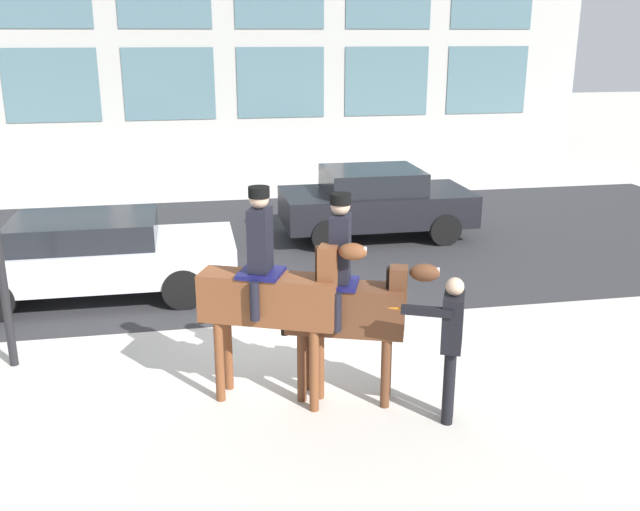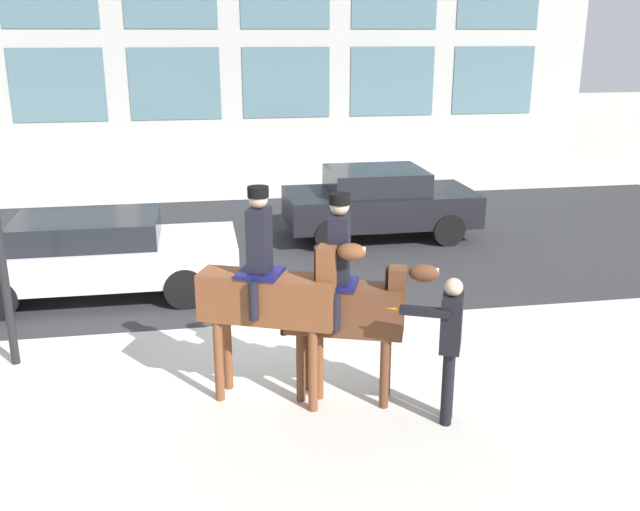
{
  "view_description": "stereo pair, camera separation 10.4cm",
  "coord_description": "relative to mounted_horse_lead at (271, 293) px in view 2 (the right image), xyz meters",
  "views": [
    {
      "loc": [
        -1.27,
        -9.52,
        4.23
      ],
      "look_at": [
        0.3,
        -1.14,
        1.56
      ],
      "focal_mm": 40.0,
      "sensor_mm": 36.0,
      "label": 1
    },
    {
      "loc": [
        -1.17,
        -9.54,
        4.23
      ],
      "look_at": [
        0.3,
        -1.14,
        1.56
      ],
      "focal_mm": 40.0,
      "sensor_mm": 36.0,
      "label": 2
    }
  ],
  "objects": [
    {
      "name": "mounted_horse_lead",
      "position": [
        0.0,
        0.0,
        0.0
      ],
      "size": [
        1.91,
        1.04,
        2.61
      ],
      "rotation": [
        0.0,
        0.0,
        -0.4
      ],
      "color": "brown",
      "rests_on": "ground_plane"
    },
    {
      "name": "mounted_horse_companion",
      "position": [
        0.88,
        -0.12,
        -0.12
      ],
      "size": [
        1.77,
        0.88,
        2.52
      ],
      "rotation": [
        0.0,
        0.0,
        -0.34
      ],
      "color": "#59331E",
      "rests_on": "ground_plane"
    },
    {
      "name": "street_car_near_lane",
      "position": [
        -2.5,
        4.07,
        -0.63
      ],
      "size": [
        4.6,
        1.9,
        1.37
      ],
      "color": "silver",
      "rests_on": "ground_plane"
    },
    {
      "name": "pedestrian_bystander",
      "position": [
        1.88,
        -0.84,
        -0.36
      ],
      "size": [
        0.91,
        0.45,
        1.72
      ],
      "rotation": [
        0.0,
        0.0,
        2.73
      ],
      "color": "black",
      "rests_on": "ground_plane"
    },
    {
      "name": "road_surface",
      "position": [
        0.41,
        6.6,
        -1.36
      ],
      "size": [
        23.0,
        8.5,
        0.01
      ],
      "color": "#2D2D30",
      "rests_on": "ground_plane"
    },
    {
      "name": "ground_plane",
      "position": [
        0.41,
        1.85,
        -1.37
      ],
      "size": [
        80.0,
        80.0,
        0.0
      ],
      "primitive_type": "plane",
      "color": "beige"
    },
    {
      "name": "street_car_far_lane",
      "position": [
        3.04,
        6.76,
        -0.59
      ],
      "size": [
        4.01,
        2.01,
        1.49
      ],
      "color": "black",
      "rests_on": "ground_plane"
    }
  ]
}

